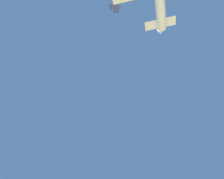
{
  "coord_description": "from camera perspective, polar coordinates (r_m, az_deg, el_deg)",
  "views": [
    {
      "loc": [
        12.69,
        115.72,
        3.43
      ],
      "look_at": [
        -18.26,
        45.57,
        73.19
      ],
      "focal_mm": 30.89,
      "sensor_mm": 36.0,
      "label": 1
    }
  ],
  "objects": [
    {
      "name": "chase_jet_right_wing",
      "position": [
        144.75,
        0.72,
        23.99
      ],
      "size": [
        11.52,
        13.89,
        4.0
      ],
      "rotation": [
        0.0,
        0.0,
        0.93
      ],
      "color": "#38478C"
    }
  ]
}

